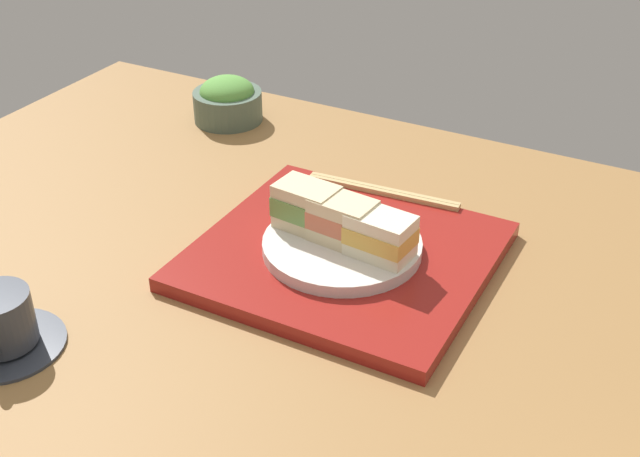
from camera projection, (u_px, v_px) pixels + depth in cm
name	position (u px, v px, depth cm)	size (l,w,h in cm)	color
ground_plane	(299.00, 291.00, 103.75)	(140.00, 100.00, 3.00)	olive
serving_tray	(344.00, 256.00, 106.03)	(36.01, 33.72, 2.01)	maroon
sandwich_plate	(342.00, 246.00, 104.74)	(20.27, 20.27, 1.62)	silver
sandwich_near	(380.00, 235.00, 100.11)	(8.34, 6.12, 5.54)	#EFE5C1
sandwich_middle	(343.00, 221.00, 102.77)	(8.45, 5.86, 5.83)	beige
sandwich_far	(307.00, 207.00, 105.46)	(8.36, 6.13, 6.03)	beige
salad_bowl	(228.00, 101.00, 142.05)	(11.82, 11.82, 7.82)	#4C6051
chopsticks_pair	(383.00, 191.00, 117.66)	(22.56, 3.02, 0.70)	tan
coffee_cup	(1.00, 325.00, 90.68)	(13.18, 13.18, 7.02)	#333842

